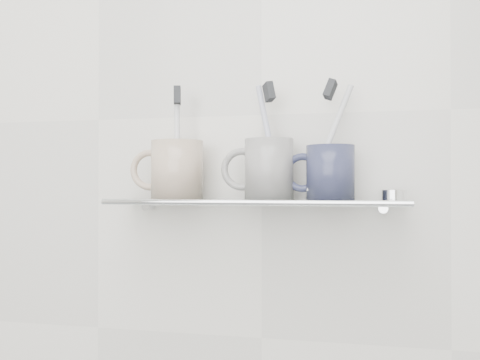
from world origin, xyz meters
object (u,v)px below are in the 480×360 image
(mug_center, at_px, (269,169))
(mug_right, at_px, (330,173))
(mug_left, at_px, (177,170))
(shelf_glass, at_px, (255,202))

(mug_center, relative_size, mug_right, 1.14)
(mug_left, relative_size, mug_right, 1.14)
(mug_center, bearing_deg, shelf_glass, -155.85)
(mug_center, bearing_deg, mug_left, -167.93)
(mug_left, relative_size, mug_center, 1.00)
(shelf_glass, bearing_deg, mug_left, 177.95)
(shelf_glass, distance_m, mug_center, 0.06)
(shelf_glass, xyz_separation_m, mug_right, (0.13, 0.00, 0.05))
(shelf_glass, xyz_separation_m, mug_left, (-0.14, 0.00, 0.05))
(shelf_glass, height_order, mug_center, mug_center)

